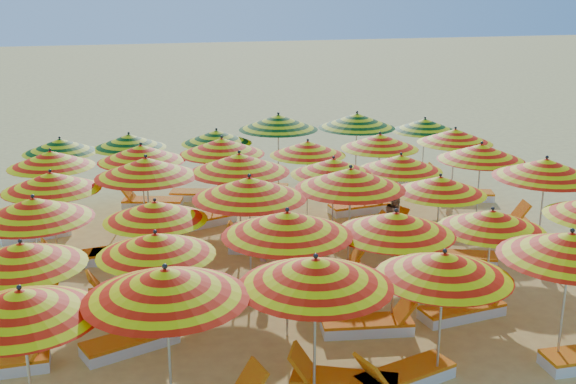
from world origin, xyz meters
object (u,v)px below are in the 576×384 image
object	(u,v)px
umbrella_22	(401,163)
lounger_10	(17,307)
lounger_6	(0,363)
lounger_21	(33,233)
umbrella_24	(51,159)
umbrella_28	(380,141)
umbrella_0	(21,304)
lounger_27	(258,188)
umbrella_20	(239,163)
umbrella_30	(60,146)
umbrella_13	(155,211)
umbrella_17	(546,168)
umbrella_25	(141,153)
lounger_7	(133,341)
lounger_15	(81,258)
umbrella_26	(222,146)
umbrella_16	(440,185)
umbrella_18	(51,181)
umbrella_2	(316,272)
umbrella_15	(350,178)
lounger_14	(555,251)
lounger_11	(130,293)
umbrella_32	(217,137)
lounger_3	(403,376)
lounger_13	(456,258)
umbrella_1	(166,284)
beachgoer_b	(395,219)
umbrella_27	(308,148)
lounger_23	(361,207)
lounger_26	(201,194)
lounger_22	(203,220)
lounger_18	(354,234)
umbrella_8	(287,224)
umbrella_19	(146,167)
beachgoer_a	(265,232)
umbrella_35	(425,125)
lounger_8	(369,324)
lounger_16	(130,256)
umbrella_14	(249,188)
lounger_24	(462,195)
umbrella_7	(156,244)
umbrella_31	(129,141)
umbrella_10	(492,220)
umbrella_21	(333,167)
umbrella_6	(21,254)
lounger_25	(151,202)
umbrella_9	(396,223)
lounger_2	(341,383)
lounger_19	(379,232)
lounger_28	(406,181)

from	to	relation	value
umbrella_22	lounger_10	distance (m)	9.50
lounger_6	lounger_21	bearing A→B (deg)	88.51
umbrella_24	umbrella_28	xyz separation A→B (m)	(8.75, -0.09, 0.00)
umbrella_0	lounger_27	bearing A→B (deg)	63.57
umbrella_20	umbrella_30	xyz separation A→B (m)	(-4.29, 4.20, -0.29)
umbrella_13	umbrella_17	bearing A→B (deg)	1.19
umbrella_17	umbrella_25	world-z (taller)	umbrella_17
lounger_7	lounger_15	bearing A→B (deg)	82.12
umbrella_26	umbrella_0	bearing A→B (deg)	-115.27
umbrella_16	umbrella_18	distance (m)	8.69
umbrella_2	umbrella_15	size ratio (longest dim) A/B	0.94
umbrella_16	lounger_14	world-z (taller)	umbrella_16
lounger_11	lounger_15	xyz separation A→B (m)	(-1.03, 2.22, 0.00)
umbrella_32	lounger_3	size ratio (longest dim) A/B	1.39
umbrella_30	lounger_13	distance (m)	11.07
umbrella_20	lounger_3	world-z (taller)	umbrella_20
umbrella_1	beachgoer_b	world-z (taller)	umbrella_1
umbrella_27	lounger_7	world-z (taller)	umbrella_27
lounger_14	lounger_23	size ratio (longest dim) A/B	0.98
lounger_26	umbrella_25	bearing A→B (deg)	-108.67
lounger_22	lounger_23	bearing A→B (deg)	160.94
lounger_18	umbrella_8	bearing A→B (deg)	-115.51
umbrella_19	umbrella_30	distance (m)	4.63
umbrella_16	beachgoer_b	size ratio (longest dim) A/B	1.84
beachgoer_a	lounger_22	bearing A→B (deg)	62.45
umbrella_20	umbrella_35	distance (m)	8.02
umbrella_17	lounger_8	size ratio (longest dim) A/B	1.60
umbrella_18	umbrella_25	size ratio (longest dim) A/B	0.87
umbrella_30	lounger_16	world-z (taller)	umbrella_30
umbrella_14	lounger_22	distance (m)	4.79
umbrella_30	lounger_6	distance (m)	8.96
umbrella_19	lounger_24	world-z (taller)	umbrella_19
umbrella_7	umbrella_31	world-z (taller)	umbrella_7
umbrella_17	umbrella_24	xyz separation A→B (m)	(-11.12, 4.45, -0.19)
umbrella_25	lounger_7	world-z (taller)	umbrella_25
umbrella_27	umbrella_17	bearing A→B (deg)	-44.67
umbrella_10	umbrella_31	world-z (taller)	umbrella_31
umbrella_21	lounger_22	size ratio (longest dim) A/B	1.26
umbrella_26	umbrella_31	bearing A→B (deg)	139.35
umbrella_13	umbrella_6	bearing A→B (deg)	-139.64
umbrella_21	umbrella_25	world-z (taller)	umbrella_25
umbrella_6	lounger_11	bearing A→B (deg)	51.38
lounger_25	lounger_27	bearing A→B (deg)	-152.61
umbrella_9	lounger_22	distance (m)	7.47
umbrella_1	lounger_2	xyz separation A→B (m)	(2.71, 0.17, -2.08)
umbrella_6	lounger_19	bearing A→B (deg)	28.84
umbrella_1	umbrella_32	world-z (taller)	umbrella_1
lounger_18	umbrella_32	bearing A→B (deg)	130.59
lounger_2	lounger_10	distance (m)	6.80
umbrella_14	lounger_28	size ratio (longest dim) A/B	1.40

